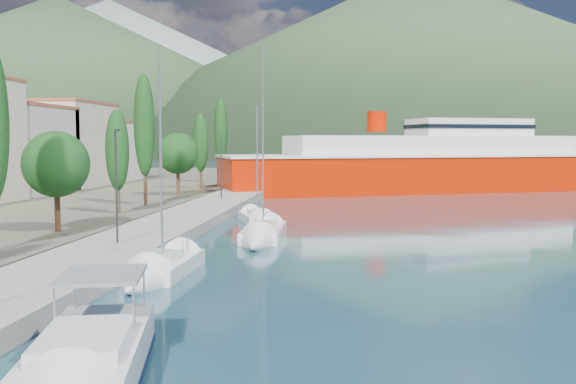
# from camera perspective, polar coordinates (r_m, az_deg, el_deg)

# --- Properties ---
(ground) EXTENTS (1400.00, 1400.00, 0.00)m
(ground) POSITION_cam_1_polar(r_m,az_deg,el_deg) (140.11, 4.74, 1.98)
(ground) COLOR #1F4554
(quay) EXTENTS (5.00, 88.00, 0.80)m
(quay) POSITION_cam_1_polar(r_m,az_deg,el_deg) (48.00, -9.16, -2.47)
(quay) COLOR gray
(quay) RESTS_ON ground
(hills_far) EXTENTS (1480.00, 900.00, 180.00)m
(hills_far) POSITION_cam_1_polar(r_m,az_deg,el_deg) (656.61, 18.40, 10.53)
(hills_far) COLOR gray
(hills_far) RESTS_ON ground
(hills_near) EXTENTS (1010.00, 520.00, 115.00)m
(hills_near) POSITION_cam_1_polar(r_m,az_deg,el_deg) (405.88, 20.00, 10.34)
(hills_near) COLOR #324B2C
(hills_near) RESTS_ON ground
(tree_row) EXTENTS (4.18, 64.93, 11.31)m
(tree_row) POSITION_cam_1_polar(r_m,az_deg,el_deg) (54.41, -13.30, 4.10)
(tree_row) COLOR #47301E
(tree_row) RESTS_ON land_strip
(lamp_posts) EXTENTS (0.15, 46.08, 6.06)m
(lamp_posts) POSITION_cam_1_polar(r_m,az_deg,el_deg) (37.15, -13.78, 1.13)
(lamp_posts) COLOR #2D2D33
(lamp_posts) RESTS_ON quay
(sailboat_near) EXTENTS (2.50, 7.93, 11.33)m
(sailboat_near) POSITION_cam_1_polar(r_m,az_deg,el_deg) (29.11, -12.06, -7.26)
(sailboat_near) COLOR silver
(sailboat_near) RESTS_ON ground
(sailboat_mid) EXTENTS (2.64, 9.14, 13.06)m
(sailboat_mid) POSITION_cam_1_polar(r_m,az_deg,el_deg) (39.08, -2.53, -4.14)
(sailboat_mid) COLOR silver
(sailboat_mid) RESTS_ON ground
(sailboat_far) EXTENTS (4.29, 6.92, 9.70)m
(sailboat_far) POSITION_cam_1_polar(r_m,az_deg,el_deg) (47.97, -2.42, -2.57)
(sailboat_far) COLOR silver
(sailboat_far) RESTS_ON ground
(ferry) EXTENTS (52.47, 29.27, 10.34)m
(ferry) POSITION_cam_1_polar(r_m,az_deg,el_deg) (81.98, 12.61, 2.29)
(ferry) COLOR #B71800
(ferry) RESTS_ON ground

